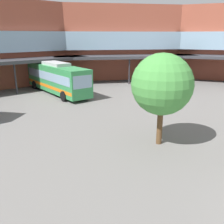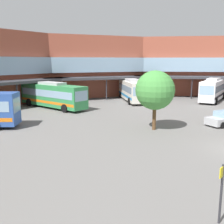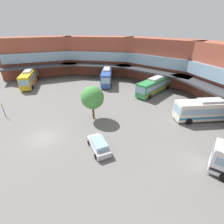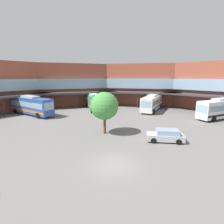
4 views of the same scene
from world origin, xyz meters
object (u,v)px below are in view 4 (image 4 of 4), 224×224
object	(u,v)px
bus_5	(152,102)
parked_car	(166,136)
plaza_tree	(105,106)
bus_1	(31,105)
bus_2	(221,108)
bus_4	(94,102)

from	to	relation	value
bus_5	parked_car	distance (m)	19.55
parked_car	plaza_tree	bearing A→B (deg)	-13.53
bus_1	bus_2	world-z (taller)	bus_1
bus_2	bus_5	xyz separation A→B (m)	(-10.72, 8.37, -0.07)
bus_1	parked_car	distance (m)	27.80
parked_car	plaza_tree	xyz separation A→B (m)	(-7.48, 3.33, 3.18)
bus_1	bus_4	size ratio (longest dim) A/B	0.90
bus_1	bus_4	distance (m)	13.86
bus_5	parked_car	xyz separation A→B (m)	(-3.77, -19.15, -1.15)
bus_1	bus_4	bearing A→B (deg)	58.32
bus_2	parked_car	bearing A→B (deg)	14.52
bus_4	bus_5	xyz separation A→B (m)	(13.63, -1.96, -0.01)
bus_4	plaza_tree	world-z (taller)	plaza_tree
bus_1	parked_car	world-z (taller)	bus_1
bus_4	bus_5	bearing A→B (deg)	69.55
bus_1	bus_2	size ratio (longest dim) A/B	1.04
bus_5	bus_1	bearing A→B (deg)	-53.89
bus_1	parked_car	xyz separation A→B (m)	(22.73, -15.95, -1.27)
bus_2	bus_4	world-z (taller)	bus_2
bus_5	plaza_tree	xyz separation A→B (m)	(-11.25, -15.82, 2.03)
bus_5	plaza_tree	size ratio (longest dim) A/B	1.88
parked_car	bus_2	bearing A→B (deg)	-132.91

